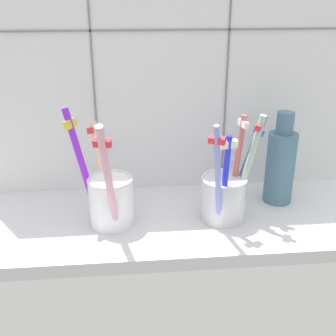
{
  "coord_description": "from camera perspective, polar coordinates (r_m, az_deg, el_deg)",
  "views": [
    {
      "loc": [
        -5.26,
        -57.04,
        34.86
      ],
      "look_at": [
        0.0,
        -0.97,
        10.63
      ],
      "focal_mm": 45.7,
      "sensor_mm": 36.0,
      "label": 1
    }
  ],
  "objects": [
    {
      "name": "counter_slab",
      "position": [
        0.67,
        -0.08,
        -7.3
      ],
      "size": [
        64.0,
        22.0,
        2.0
      ],
      "primitive_type": "cube",
      "color": "silver",
      "rests_on": "ground"
    },
    {
      "name": "tile_wall_back",
      "position": [
        0.7,
        -1.01,
        13.16
      ],
      "size": [
        64.0,
        2.2,
        45.0
      ],
      "color": "white",
      "rests_on": "ground"
    },
    {
      "name": "ceramic_vase",
      "position": [
        0.7,
        14.77,
        0.52
      ],
      "size": [
        4.58,
        4.58,
        15.04
      ],
      "color": "slate",
      "rests_on": "counter_slab"
    },
    {
      "name": "toothbrush_cup_right",
      "position": [
        0.64,
        7.7,
        -3.19
      ],
      "size": [
        10.02,
        9.92,
        16.79
      ],
      "color": "silver",
      "rests_on": "counter_slab"
    },
    {
      "name": "toothbrush_cup_left",
      "position": [
        0.63,
        -7.85,
        -3.72
      ],
      "size": [
        9.63,
        14.92,
        18.0
      ],
      "color": "white",
      "rests_on": "counter_slab"
    }
  ]
}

